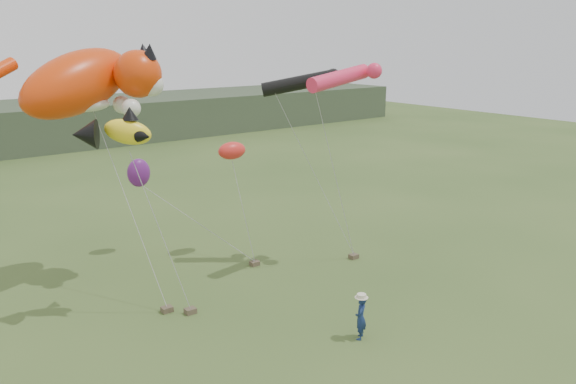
{
  "coord_description": "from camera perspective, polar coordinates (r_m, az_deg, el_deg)",
  "views": [
    {
      "loc": [
        -11.11,
        -12.61,
        9.8
      ],
      "look_at": [
        0.9,
        3.0,
        4.49
      ],
      "focal_mm": 35.0,
      "sensor_mm": 36.0,
      "label": 1
    }
  ],
  "objects": [
    {
      "name": "cat_kite",
      "position": [
        23.41,
        -19.41,
        10.52
      ],
      "size": [
        6.65,
        3.98,
        3.61
      ],
      "color": "red",
      "rests_on": "ground"
    },
    {
      "name": "sandbag_anchors",
      "position": [
        22.23,
        -8.17,
        -10.93
      ],
      "size": [
        17.01,
        4.43,
        0.2
      ],
      "color": "brown",
      "rests_on": "ground"
    },
    {
      "name": "tube_kites",
      "position": [
        24.11,
        3.91,
        11.38
      ],
      "size": [
        4.13,
        3.69,
        1.45
      ],
      "color": "black",
      "rests_on": "ground"
    },
    {
      "name": "misc_kites",
      "position": [
        26.37,
        -10.8,
        2.94
      ],
      "size": [
        4.68,
        3.44,
        2.12
      ],
      "color": "red",
      "rests_on": "ground"
    },
    {
      "name": "festival_attendant",
      "position": [
        19.55,
        7.4,
        -12.54
      ],
      "size": [
        0.67,
        0.64,
        1.55
      ],
      "primitive_type": "imported",
      "rotation": [
        0.0,
        0.0,
        3.8
      ],
      "color": "navy",
      "rests_on": "ground"
    },
    {
      "name": "fish_kite",
      "position": [
        20.1,
        -17.42,
        5.85
      ],
      "size": [
        2.9,
        1.88,
        1.45
      ],
      "color": "yellow",
      "rests_on": "ground"
    },
    {
      "name": "ground",
      "position": [
        19.45,
        3.41,
        -15.19
      ],
      "size": [
        120.0,
        120.0,
        0.0
      ],
      "primitive_type": "plane",
      "color": "#385123",
      "rests_on": "ground"
    }
  ]
}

